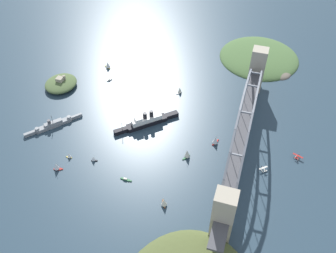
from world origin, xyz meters
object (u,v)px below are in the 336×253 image
object	(u,v)px
harbor_arch_bridge	(244,127)
small_boat_9	(180,90)
seaplane_second_in_formation	(263,169)
small_boat_1	(69,156)
small_boat_8	(187,154)
fort_island_mid_harbor	(61,83)
naval_cruiser	(53,125)
small_boat_7	(109,80)
small_boat_6	(215,140)
small_boat_4	(56,166)
small_boat_3	(93,159)
small_boat_2	(126,179)
ocean_liner	(147,121)
small_boat_5	(164,202)
seaplane_taxiing_near_bridge	(297,157)
small_boat_0	(108,65)

from	to	relation	value
harbor_arch_bridge	small_boat_9	world-z (taller)	harbor_arch_bridge
seaplane_second_in_formation	small_boat_1	bearing A→B (deg)	102.36
small_boat_8	fort_island_mid_harbor	bearing A→B (deg)	69.85
naval_cruiser	small_boat_7	bearing A→B (deg)	-14.66
naval_cruiser	small_boat_9	bearing A→B (deg)	-50.03
fort_island_mid_harbor	seaplane_second_in_formation	world-z (taller)	fort_island_mid_harbor
small_boat_6	small_boat_9	distance (m)	93.00
small_boat_1	small_boat_4	distance (m)	18.39
naval_cruiser	small_boat_3	world-z (taller)	naval_cruiser
small_boat_2	small_boat_7	bearing A→B (deg)	29.44
seaplane_second_in_formation	small_boat_8	xyz separation A→B (m)	(-5.58, 77.29, 3.26)
harbor_arch_bridge	small_boat_9	size ratio (longest dim) A/B	30.45
ocean_liner	small_boat_5	size ratio (longest dim) A/B	6.17
fort_island_mid_harbor	small_boat_8	distance (m)	194.70
naval_cruiser	small_boat_3	size ratio (longest dim) A/B	7.67
seaplane_taxiing_near_bridge	small_boat_0	size ratio (longest dim) A/B	1.04
small_boat_1	seaplane_taxiing_near_bridge	bearing A→B (deg)	-72.89
small_boat_1	small_boat_5	bearing A→B (deg)	-103.15
fort_island_mid_harbor	small_boat_2	distance (m)	175.00
small_boat_1	small_boat_8	bearing A→B (deg)	-72.40
seaplane_second_in_formation	small_boat_4	size ratio (longest dim) A/B	0.79
harbor_arch_bridge	naval_cruiser	distance (m)	208.74
small_boat_0	small_boat_7	xyz separation A→B (m)	(-25.14, -13.15, -3.99)
harbor_arch_bridge	small_boat_1	bearing A→B (deg)	111.84
small_boat_3	small_boat_7	xyz separation A→B (m)	(129.58, 39.78, -2.36)
ocean_liner	small_boat_9	bearing A→B (deg)	-16.73
small_boat_3	small_boat_6	distance (m)	128.63
naval_cruiser	small_boat_3	xyz separation A→B (m)	(-32.63, -65.14, 0.34)
fort_island_mid_harbor	ocean_liner	bearing A→B (deg)	-104.77
small_boat_4	small_boat_5	distance (m)	115.24
small_boat_2	small_boat_4	bearing A→B (deg)	96.75
naval_cruiser	seaplane_taxiing_near_bridge	size ratio (longest dim) A/B	4.85
small_boat_2	small_boat_3	world-z (taller)	small_boat_3
fort_island_mid_harbor	small_boat_4	bearing A→B (deg)	-152.62
small_boat_2	small_boat_3	bearing A→B (deg)	72.45
harbor_arch_bridge	seaplane_taxiing_near_bridge	bearing A→B (deg)	-87.25
small_boat_3	small_boat_7	distance (m)	135.57
seaplane_second_in_formation	harbor_arch_bridge	bearing A→B (deg)	49.07
small_boat_9	small_boat_2	bearing A→B (deg)	174.82
small_boat_7	small_boat_1	bearing A→B (deg)	-173.94
small_boat_3	small_boat_5	xyz separation A→B (m)	(-29.28, -85.03, 1.42)
small_boat_1	fort_island_mid_harbor	bearing A→B (deg)	32.93
naval_cruiser	small_boat_9	world-z (taller)	naval_cruiser
small_boat_0	small_boat_9	world-z (taller)	small_boat_0
fort_island_mid_harbor	small_boat_2	world-z (taller)	fort_island_mid_harbor
harbor_arch_bridge	small_boat_0	distance (m)	214.83
seaplane_taxiing_near_bridge	small_boat_5	world-z (taller)	small_boat_5
ocean_liner	fort_island_mid_harbor	size ratio (longest dim) A/B	1.45
small_boat_0	small_boat_3	size ratio (longest dim) A/B	1.52
harbor_arch_bridge	ocean_liner	world-z (taller)	harbor_arch_bridge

